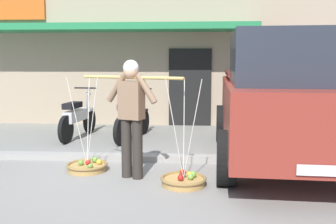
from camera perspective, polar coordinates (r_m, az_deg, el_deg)
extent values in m
plane|color=gray|center=(5.88, -3.74, -8.99)|extent=(90.00, 90.00, 0.00)
cube|color=gray|center=(6.54, -2.93, -6.83)|extent=(20.00, 0.24, 0.10)
cylinder|color=#2D2823|center=(5.49, -4.59, -5.56)|extent=(0.15, 0.15, 0.86)
cylinder|color=#2D2823|center=(5.58, -6.20, -5.36)|extent=(0.15, 0.15, 0.86)
cube|color=#84664C|center=(5.42, -5.50, 1.77)|extent=(0.39, 0.31, 0.54)
sphere|color=tan|center=(5.39, -5.55, 6.06)|extent=(0.21, 0.21, 0.21)
sphere|color=silver|center=(5.39, -5.56, 6.59)|extent=(0.22, 0.22, 0.22)
cylinder|color=#84664C|center=(5.28, -3.28, 3.50)|extent=(0.35, 0.21, 0.43)
cylinder|color=#84664C|center=(5.53, -7.66, 3.62)|extent=(0.35, 0.21, 0.43)
cylinder|color=tan|center=(5.40, -5.54, 5.15)|extent=(1.52, 0.63, 0.04)
cylinder|color=#B2894C|center=(5.28, 2.32, -10.40)|extent=(0.58, 0.58, 0.09)
torus|color=olive|center=(5.27, 2.32, -9.88)|extent=(0.63, 0.63, 0.05)
sphere|color=#6EAA41|center=(5.32, 3.77, -9.25)|extent=(0.09, 0.09, 0.09)
sphere|color=#AB1F1B|center=(5.17, 1.89, -9.77)|extent=(0.09, 0.09, 0.09)
sphere|color=#68A13D|center=(5.41, 2.08, -8.95)|extent=(0.09, 0.09, 0.09)
sphere|color=#72B043|center=(5.22, 3.38, -9.64)|extent=(0.08, 0.08, 0.08)
sphere|color=gold|center=(5.32, 3.26, -9.30)|extent=(0.08, 0.08, 0.08)
sphere|color=red|center=(5.27, 2.16, -8.94)|extent=(0.08, 0.08, 0.08)
cylinder|color=silver|center=(5.24, 2.40, -2.38)|extent=(0.01, 0.28, 1.36)
cylinder|color=silver|center=(5.04, 1.02, -2.76)|extent=(0.24, 0.15, 1.36)
cylinder|color=silver|center=(5.04, 3.66, -2.79)|extent=(0.24, 0.15, 1.36)
cylinder|color=#B2894C|center=(6.07, -11.98, -8.17)|extent=(0.58, 0.58, 0.09)
torus|color=olive|center=(6.06, -11.99, -7.71)|extent=(0.63, 0.63, 0.05)
sphere|color=#649B3B|center=(6.16, -10.84, -7.00)|extent=(0.10, 0.10, 0.10)
sphere|color=#73B244|center=(5.86, -11.60, -7.83)|extent=(0.09, 0.09, 0.09)
sphere|color=gold|center=(6.05, -10.26, -7.34)|extent=(0.08, 0.08, 0.08)
sphere|color=#63993A|center=(6.04, -12.90, -7.41)|extent=(0.09, 0.09, 0.09)
sphere|color=#B2201C|center=(5.85, -11.84, -7.43)|extent=(0.08, 0.08, 0.08)
cylinder|color=silver|center=(6.04, -11.82, -1.19)|extent=(0.01, 0.28, 1.36)
cylinder|color=silver|center=(5.89, -13.44, -1.47)|extent=(0.24, 0.15, 1.36)
cylinder|color=silver|center=(5.82, -11.25, -1.51)|extent=(0.24, 0.15, 1.36)
cylinder|color=black|center=(9.19, -11.63, -1.24)|extent=(0.15, 0.59, 0.58)
cylinder|color=black|center=(8.08, -14.99, -2.55)|extent=(0.15, 0.59, 0.58)
cube|color=silver|center=(9.16, -11.68, 0.37)|extent=(0.17, 0.29, 0.06)
cube|color=silver|center=(8.51, -13.52, -0.50)|extent=(0.31, 0.92, 0.24)
cube|color=black|center=(8.32, -14.08, 0.96)|extent=(0.29, 0.58, 0.12)
cylinder|color=slate|center=(9.05, -11.94, 1.10)|extent=(0.10, 0.30, 0.76)
cylinder|color=black|center=(8.94, -12.21, 3.53)|extent=(0.54, 0.10, 0.04)
sphere|color=silver|center=(9.10, -11.79, 2.72)|extent=(0.11, 0.11, 0.11)
cylinder|color=black|center=(8.84, -3.71, -1.45)|extent=(0.21, 0.58, 0.58)
cylinder|color=black|center=(7.71, -7.04, -2.82)|extent=(0.21, 0.58, 0.58)
cube|color=black|center=(8.80, -3.73, 0.23)|extent=(0.20, 0.31, 0.06)
cube|color=black|center=(8.15, -5.56, -0.68)|extent=(0.41, 0.92, 0.24)
cube|color=black|center=(7.95, -6.08, 0.86)|extent=(0.35, 0.60, 0.12)
cylinder|color=slate|center=(8.69, -3.97, 0.99)|extent=(0.13, 0.30, 0.76)
cylinder|color=black|center=(8.58, -4.19, 3.52)|extent=(0.53, 0.16, 0.04)
sphere|color=silver|center=(8.74, -3.80, 2.67)|extent=(0.11, 0.11, 0.11)
cube|color=maroon|center=(6.70, 16.61, 0.27)|extent=(2.16, 4.80, 0.96)
cube|color=#282D38|center=(5.84, 18.25, 7.64)|extent=(1.85, 1.97, 0.76)
cube|color=maroon|center=(7.70, 15.49, 5.56)|extent=(1.93, 2.45, 0.08)
cylinder|color=black|center=(5.26, 8.72, -6.75)|extent=(0.30, 0.77, 0.76)
cylinder|color=black|center=(8.38, 21.28, -1.84)|extent=(0.30, 0.77, 0.76)
cylinder|color=black|center=(8.12, 8.16, -1.68)|extent=(0.30, 0.77, 0.76)
cube|color=silver|center=(4.49, 21.41, -8.13)|extent=(0.44, 0.04, 0.12)
cube|color=tan|center=(12.64, -5.54, 9.47)|extent=(13.00, 5.00, 4.20)
cube|color=#237F47|center=(9.72, -8.52, 12.37)|extent=(7.15, 1.00, 0.16)
cube|color=#DB5B1E|center=(11.19, -23.37, 14.80)|extent=(2.20, 0.08, 0.90)
cube|color=black|center=(9.96, 3.30, 3.68)|extent=(1.10, 0.06, 2.00)
cube|color=olive|center=(8.24, 13.02, -3.21)|extent=(0.44, 0.36, 0.32)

